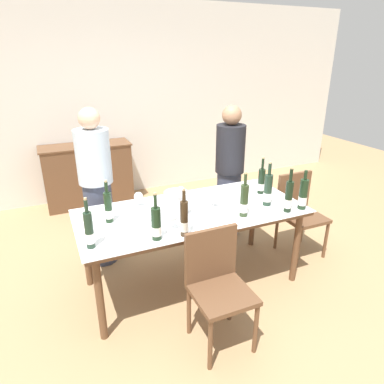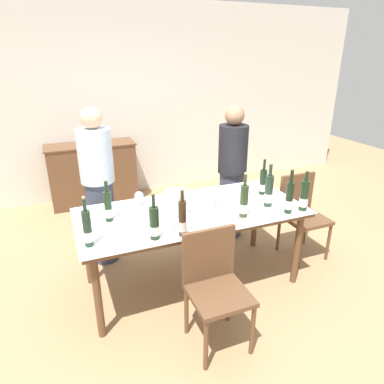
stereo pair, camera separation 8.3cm
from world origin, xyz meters
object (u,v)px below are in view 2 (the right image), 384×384
(wine_bottle_4, at_px, (108,207))
(wine_bottle_5, at_px, (88,229))
(wine_glass_3, at_px, (172,217))
(chair_right_end, at_px, (301,210))
(dining_table, at_px, (192,217))
(wine_bottle_7, at_px, (269,191))
(wine_bottle_1, at_px, (263,182))
(chair_near_front, at_px, (214,280))
(wine_bottle_8, at_px, (182,219))
(person_guest_left, at_px, (232,174))
(wine_bottle_2, at_px, (289,198))
(wine_glass_0, at_px, (214,196))
(wine_glass_4, at_px, (182,191))
(wine_bottle_3, at_px, (244,202))
(sideboard_cabinet, at_px, (93,174))
(wine_glass_2, at_px, (149,216))
(wine_bottle_6, at_px, (154,224))
(wine_bottle_0, at_px, (304,196))
(wine_glass_1, at_px, (139,196))
(ice_bucket, at_px, (176,203))
(person_host, at_px, (99,189))

(wine_bottle_4, relative_size, wine_bottle_5, 0.95)
(wine_glass_3, distance_m, chair_right_end, 1.66)
(dining_table, relative_size, wine_glass_3, 13.49)
(wine_glass_3, bearing_deg, wine_bottle_7, 4.95)
(wine_bottle_1, height_order, chair_near_front, wine_bottle_1)
(chair_right_end, bearing_deg, wine_bottle_8, -163.10)
(wine_bottle_1, distance_m, person_guest_left, 0.63)
(wine_bottle_4, bearing_deg, wine_bottle_2, -16.36)
(wine_bottle_7, distance_m, wine_glass_0, 0.50)
(wine_bottle_8, bearing_deg, person_guest_left, 47.07)
(wine_bottle_7, distance_m, wine_glass_4, 0.81)
(wine_bottle_3, distance_m, wine_glass_4, 0.65)
(wine_glass_0, distance_m, wine_glass_3, 0.55)
(sideboard_cabinet, distance_m, wine_glass_2, 2.59)
(wine_bottle_6, bearing_deg, dining_table, 38.30)
(wine_bottle_6, height_order, wine_bottle_8, wine_bottle_8)
(chair_right_end, bearing_deg, person_guest_left, 128.97)
(wine_bottle_8, distance_m, chair_near_front, 0.51)
(wine_bottle_3, distance_m, wine_bottle_6, 0.82)
(wine_bottle_0, xyz_separation_m, wine_bottle_3, (-0.56, 0.08, 0.00))
(sideboard_cabinet, height_order, wine_glass_4, wine_glass_4)
(wine_bottle_3, xyz_separation_m, wine_glass_1, (-0.77, 0.56, -0.04))
(wine_bottle_6, xyz_separation_m, wine_bottle_8, (0.21, -0.03, 0.01))
(wine_bottle_5, distance_m, person_guest_left, 1.99)
(person_guest_left, bearing_deg, wine_glass_4, -149.69)
(wine_bottle_1, height_order, person_guest_left, person_guest_left)
(wine_bottle_6, bearing_deg, wine_bottle_8, -8.36)
(ice_bucket, bearing_deg, person_guest_left, 38.26)
(wine_bottle_6, relative_size, chair_near_front, 0.43)
(wine_bottle_0, height_order, chair_near_front, wine_bottle_0)
(person_host, bearing_deg, chair_right_end, -18.00)
(dining_table, relative_size, wine_glass_0, 13.54)
(ice_bucket, xyz_separation_m, wine_bottle_0, (1.09, -0.33, 0.02))
(dining_table, relative_size, chair_near_front, 2.27)
(ice_bucket, bearing_deg, wine_glass_2, -149.77)
(wine_bottle_8, relative_size, wine_glass_2, 2.40)
(ice_bucket, xyz_separation_m, person_host, (-0.55, 0.77, -0.07))
(chair_near_front, height_order, person_host, person_host)
(sideboard_cabinet, relative_size, wine_bottle_0, 3.40)
(wine_bottle_3, xyz_separation_m, wine_glass_3, (-0.64, 0.03, -0.03))
(wine_glass_1, relative_size, person_guest_left, 0.09)
(wine_bottle_6, height_order, person_host, person_host)
(chair_near_front, bearing_deg, sideboard_cabinet, 99.32)
(wine_glass_3, bearing_deg, wine_bottle_0, -5.19)
(wine_bottle_5, bearing_deg, person_guest_left, 30.12)
(wine_bottle_0, xyz_separation_m, wine_bottle_7, (-0.24, 0.19, 0.01))
(wine_bottle_0, relative_size, wine_bottle_7, 0.87)
(wine_bottle_0, relative_size, wine_glass_1, 2.60)
(chair_right_end, distance_m, person_host, 2.14)
(dining_table, xyz_separation_m, ice_bucket, (-0.16, -0.03, 0.18))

